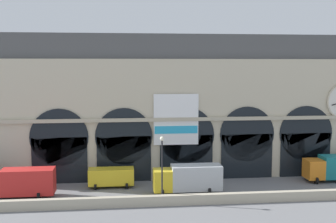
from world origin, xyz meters
The scene contains 8 objects.
ground_plane centered at (0.00, 0.00, 0.00)m, with size 200.00×200.00×0.00m, color slate.
quay_parapet_wall centered at (0.00, -4.55, 0.52)m, with size 90.00×0.70×1.04m, color #B2A891.
station_building centered at (0.04, 7.12, 8.65)m, with size 47.25×4.69×17.86m.
box_truck_west centered at (-18.72, -0.40, 1.70)m, with size 7.50×2.91×3.12m.
van_midwest centered at (-9.14, 2.67, 1.25)m, with size 5.20×2.48×2.20m.
box_truck_center centered at (-0.65, -0.69, 1.70)m, with size 7.50×2.91×3.12m.
box_truck_east centered at (18.06, 2.32, 1.70)m, with size 7.50×2.91×3.12m.
street_lamp_quayside centered at (-3.84, -3.75, 4.41)m, with size 0.44×0.44×6.90m.
Camera 1 is at (-7.95, -46.30, 14.02)m, focal length 45.91 mm.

